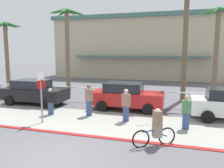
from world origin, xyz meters
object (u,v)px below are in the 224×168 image
(palm_tree_0, at_px, (6,37))
(cyclist_blue_0, at_px, (156,128))
(stop_sign_bike_lane, at_px, (41,90))
(car_black_1, at_px, (34,92))
(pedestrian_1, at_px, (186,114))
(pedestrian_0, at_px, (51,103))
(palm_tree_1, at_px, (67,28))
(palm_tree_3, at_px, (218,27))
(car_red_2, at_px, (127,96))
(pedestrian_3, at_px, (89,101))
(palm_tree_2, at_px, (186,15))
(pedestrian_2, at_px, (126,107))

(palm_tree_0, height_order, cyclist_blue_0, palm_tree_0)
(stop_sign_bike_lane, height_order, car_black_1, stop_sign_bike_lane)
(pedestrian_1, bearing_deg, pedestrian_0, 177.14)
(palm_tree_1, distance_m, pedestrian_0, 7.89)
(palm_tree_3, distance_m, cyclist_blue_0, 12.25)
(palm_tree_1, xyz_separation_m, car_red_2, (5.83, -3.55, -4.61))
(pedestrian_3, bearing_deg, stop_sign_bike_lane, -134.87)
(palm_tree_3, height_order, cyclist_blue_0, palm_tree_3)
(car_black_1, bearing_deg, car_red_2, 3.07)
(car_red_2, distance_m, pedestrian_1, 4.46)
(car_black_1, relative_size, pedestrian_1, 2.72)
(palm_tree_0, distance_m, pedestrian_1, 16.88)
(palm_tree_0, bearing_deg, pedestrian_0, -36.39)
(palm_tree_1, xyz_separation_m, palm_tree_3, (11.60, 2.10, -0.05))
(palm_tree_3, height_order, pedestrian_3, palm_tree_3)
(palm_tree_0, height_order, palm_tree_2, palm_tree_2)
(palm_tree_0, bearing_deg, pedestrian_2, -25.19)
(car_black_1, xyz_separation_m, pedestrian_3, (4.72, -1.67, -0.03))
(palm_tree_2, relative_size, pedestrian_0, 5.65)
(palm_tree_1, distance_m, palm_tree_3, 11.79)
(palm_tree_0, relative_size, pedestrian_3, 3.44)
(pedestrian_3, bearing_deg, pedestrian_2, -10.49)
(palm_tree_2, xyz_separation_m, car_red_2, (-3.42, -3.87, -5.31))
(cyclist_blue_0, xyz_separation_m, pedestrian_0, (-6.20, 2.66, 0.01))
(palm_tree_3, relative_size, cyclist_blue_0, 4.44)
(car_red_2, xyz_separation_m, pedestrian_0, (-3.90, -2.44, -0.16))
(palm_tree_1, bearing_deg, stop_sign_bike_lane, -72.81)
(cyclist_blue_0, relative_size, pedestrian_3, 0.87)
(palm_tree_1, height_order, pedestrian_3, palm_tree_1)
(stop_sign_bike_lane, height_order, palm_tree_1, palm_tree_1)
(car_black_1, bearing_deg, pedestrian_2, -16.69)
(palm_tree_1, xyz_separation_m, pedestrian_3, (4.11, -5.56, -4.63))
(stop_sign_bike_lane, height_order, palm_tree_0, palm_tree_0)
(car_black_1, bearing_deg, palm_tree_1, 81.15)
(pedestrian_0, xyz_separation_m, pedestrian_3, (2.18, 0.43, 0.14))
(palm_tree_2, height_order, pedestrian_2, palm_tree_2)
(palm_tree_1, height_order, car_black_1, palm_tree_1)
(cyclist_blue_0, relative_size, pedestrian_1, 0.97)
(pedestrian_2, bearing_deg, palm_tree_3, 56.89)
(car_black_1, xyz_separation_m, pedestrian_2, (6.94, -2.08, -0.08))
(pedestrian_2, relative_size, pedestrian_3, 0.95)
(palm_tree_3, bearing_deg, pedestrian_3, -134.33)
(car_black_1, bearing_deg, cyclist_blue_0, -28.57)
(palm_tree_0, distance_m, car_red_2, 12.82)
(palm_tree_1, bearing_deg, pedestrian_3, -53.52)
(car_red_2, bearing_deg, pedestrian_0, -147.95)
(car_red_2, height_order, pedestrian_0, car_red_2)
(pedestrian_0, bearing_deg, stop_sign_bike_lane, -75.67)
(palm_tree_2, distance_m, car_red_2, 7.41)
(palm_tree_3, distance_m, pedestrian_1, 9.94)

